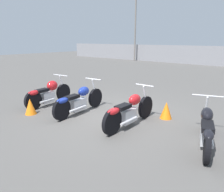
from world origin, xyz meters
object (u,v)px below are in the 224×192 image
light_pole_left (136,14)px  motorcycle_slot_0 (48,93)px  motorcycle_slot_2 (130,111)px  traffic_cone_near (166,110)px  motorcycle_slot_1 (79,101)px  motorcycle_slot_3 (206,128)px  traffic_cone_far (30,106)px

light_pole_left → motorcycle_slot_0: size_ratio=4.12×
light_pole_left → motorcycle_slot_2: bearing=-55.6°
traffic_cone_near → motorcycle_slot_1: bearing=-149.4°
motorcycle_slot_0 → motorcycle_slot_3: 5.30m
motorcycle_slot_0 → motorcycle_slot_1: 1.50m
motorcycle_slot_0 → motorcycle_slot_2: bearing=-2.7°
motorcycle_slot_0 → motorcycle_slot_1: bearing=-3.7°
traffic_cone_near → traffic_cone_far: size_ratio=1.00×
motorcycle_slot_0 → traffic_cone_near: size_ratio=4.01×
traffic_cone_far → motorcycle_slot_3: bearing=15.9°
motorcycle_slot_3 → traffic_cone_near: 1.80m
motorcycle_slot_0 → traffic_cone_near: bearing=13.4°
motorcycle_slot_3 → motorcycle_slot_2: bearing=164.8°
motorcycle_slot_2 → motorcycle_slot_3: 1.96m
motorcycle_slot_0 → motorcycle_slot_2: motorcycle_slot_2 is taller
motorcycle_slot_2 → traffic_cone_far: bearing=-158.3°
light_pole_left → motorcycle_slot_2: 19.34m
motorcycle_slot_2 → traffic_cone_near: bearing=66.6°
motorcycle_slot_2 → motorcycle_slot_0: bearing=-176.1°
motorcycle_slot_0 → motorcycle_slot_2: size_ratio=0.91×
motorcycle_slot_1 → motorcycle_slot_2: 1.84m
motorcycle_slot_3 → traffic_cone_far: (-4.89, -1.39, -0.17)m
motorcycle_slot_1 → motorcycle_slot_2: motorcycle_slot_2 is taller
motorcycle_slot_1 → traffic_cone_near: size_ratio=4.40×
light_pole_left → traffic_cone_far: bearing=-65.3°
motorcycle_slot_1 → traffic_cone_far: motorcycle_slot_1 is taller
light_pole_left → motorcycle_slot_3: light_pole_left is taller
light_pole_left → traffic_cone_near: size_ratio=16.53×
light_pole_left → motorcycle_slot_0: 17.98m
motorcycle_slot_1 → light_pole_left: bearing=112.5°
traffic_cone_far → light_pole_left: bearing=114.7°
motorcycle_slot_1 → motorcycle_slot_0: bearing=177.3°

